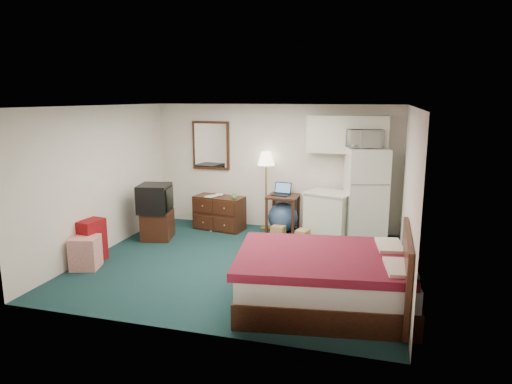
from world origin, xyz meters
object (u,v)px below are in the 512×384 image
(floor_lamp, at_px, (266,191))
(fridge, at_px, (365,194))
(tv_stand, at_px, (158,225))
(suitcase, at_px, (92,241))
(desk, at_px, (283,214))
(bed, at_px, (324,280))
(kitchen_counter, at_px, (329,216))
(dresser, at_px, (219,213))

(floor_lamp, relative_size, fridge, 0.91)
(tv_stand, bearing_deg, suitcase, -120.42)
(desk, bearing_deg, tv_stand, -152.08)
(fridge, distance_m, tv_stand, 3.94)
(bed, bearing_deg, kitchen_counter, 87.65)
(desk, height_order, fridge, fridge)
(fridge, xyz_separation_m, tv_stand, (-3.76, -1.02, -0.60))
(suitcase, bearing_deg, dresser, 67.68)
(dresser, xyz_separation_m, tv_stand, (-0.91, -0.91, -0.08))
(dresser, bearing_deg, fridge, 11.83)
(bed, bearing_deg, floor_lamp, 108.46)
(floor_lamp, height_order, bed, floor_lamp)
(floor_lamp, bearing_deg, kitchen_counter, -11.97)
(kitchen_counter, height_order, suitcase, kitchen_counter)
(floor_lamp, relative_size, bed, 0.74)
(floor_lamp, bearing_deg, dresser, -161.68)
(bed, bearing_deg, tv_stand, 141.56)
(kitchen_counter, relative_size, bed, 0.41)
(kitchen_counter, distance_m, tv_stand, 3.25)
(desk, distance_m, fridge, 1.66)
(dresser, distance_m, tv_stand, 1.29)
(dresser, xyz_separation_m, bed, (2.49, -2.90, -0.00))
(dresser, relative_size, desk, 1.35)
(bed, height_order, suitcase, suitcase)
(kitchen_counter, relative_size, fridge, 0.50)
(tv_stand, bearing_deg, kitchen_counter, 3.38)
(desk, distance_m, tv_stand, 2.44)
(bed, height_order, tv_stand, bed)
(suitcase, bearing_deg, fridge, 37.78)
(desk, distance_m, bed, 3.31)
(dresser, distance_m, bed, 3.82)
(dresser, height_order, tv_stand, dresser)
(dresser, height_order, kitchen_counter, kitchen_counter)
(desk, xyz_separation_m, tv_stand, (-2.18, -1.09, -0.11))
(dresser, relative_size, bed, 0.47)
(fridge, xyz_separation_m, suitcase, (-4.19, -2.42, -0.52))
(desk, xyz_separation_m, fridge, (1.58, -0.07, 0.49))
(kitchen_counter, xyz_separation_m, suitcase, (-3.54, -2.34, -0.08))
(fridge, height_order, bed, fridge)
(desk, bearing_deg, suitcase, -134.93)
(tv_stand, xyz_separation_m, suitcase, (-0.43, -1.41, 0.09))
(dresser, relative_size, tv_stand, 1.74)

